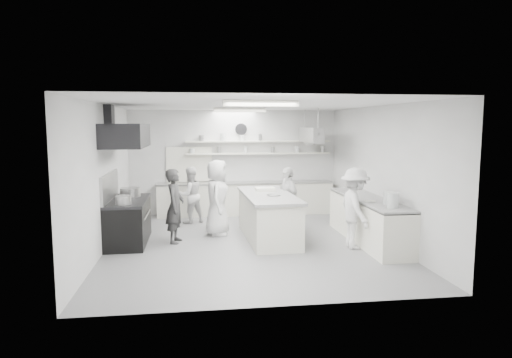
{
  "coord_description": "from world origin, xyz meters",
  "views": [
    {
      "loc": [
        -1.14,
        -9.57,
        2.58
      ],
      "look_at": [
        0.25,
        0.6,
        1.34
      ],
      "focal_mm": 31.64,
      "sensor_mm": 36.0,
      "label": 1
    }
  ],
  "objects": [
    {
      "name": "prep_island",
      "position": [
        0.5,
        0.38,
        0.49
      ],
      "size": [
        1.07,
        2.68,
        0.98
      ],
      "primitive_type": "cube",
      "rotation": [
        0.0,
        0.0,
        0.03
      ],
      "color": "silver",
      "rests_on": "floor"
    },
    {
      "name": "light_fixture_front",
      "position": [
        0.0,
        -1.8,
        2.94
      ],
      "size": [
        1.3,
        0.25,
        0.1
      ],
      "primitive_type": "cube",
      "color": "silver",
      "rests_on": "ceiling"
    },
    {
      "name": "bowl_island_a",
      "position": [
        0.58,
        0.13,
        1.01
      ],
      "size": [
        0.35,
        0.35,
        0.07
      ],
      "primitive_type": "imported",
      "rotation": [
        0.0,
        0.0,
        0.29
      ],
      "color": "#A1A1A1",
      "rests_on": "prep_island"
    },
    {
      "name": "bowl_right",
      "position": [
        2.48,
        -0.67,
        0.97
      ],
      "size": [
        0.26,
        0.26,
        0.06
      ],
      "primitive_type": "imported",
      "rotation": [
        0.0,
        0.0,
        0.18
      ],
      "color": "silver",
      "rests_on": "right_counter"
    },
    {
      "name": "cook_island_left",
      "position": [
        -0.63,
        0.86,
        0.88
      ],
      "size": [
        0.67,
        0.93,
        1.77
      ],
      "primitive_type": "imported",
      "rotation": [
        0.0,
        0.0,
        1.44
      ],
      "color": "silver",
      "rests_on": "floor"
    },
    {
      "name": "wall_left",
      "position": [
        -3.0,
        0.0,
        1.5
      ],
      "size": [
        0.04,
        7.0,
        3.0
      ],
      "primitive_type": "cube",
      "color": "silver",
      "rests_on": "floor"
    },
    {
      "name": "stove_pot",
      "position": [
        -2.6,
        0.83,
        1.03
      ],
      "size": [
        0.46,
        0.46,
        0.25
      ],
      "primitive_type": "cylinder",
      "color": "#A1A1A1",
      "rests_on": "stove"
    },
    {
      "name": "cook_right",
      "position": [
        2.16,
        -0.67,
        0.85
      ],
      "size": [
        0.65,
        1.11,
        1.7
      ],
      "primitive_type": "imported",
      "rotation": [
        0.0,
        0.0,
        1.59
      ],
      "color": "silver",
      "rests_on": "floor"
    },
    {
      "name": "cook_stove",
      "position": [
        -1.58,
        0.29,
        0.81
      ],
      "size": [
        0.49,
        0.66,
        1.63
      ],
      "primitive_type": "imported",
      "rotation": [
        0.0,
        0.0,
        1.38
      ],
      "color": "#302F30",
      "rests_on": "floor"
    },
    {
      "name": "ceiling",
      "position": [
        0.0,
        0.0,
        3.01
      ],
      "size": [
        6.0,
        7.0,
        0.02
      ],
      "primitive_type": "cube",
      "color": "silver",
      "rests_on": "wall_back"
    },
    {
      "name": "cook_island_right",
      "position": [
        1.06,
        0.9,
        0.79
      ],
      "size": [
        0.61,
        0.99,
        1.57
      ],
      "primitive_type": "imported",
      "rotation": [
        0.0,
        0.0,
        -1.3
      ],
      "color": "silver",
      "rests_on": "floor"
    },
    {
      "name": "right_counter",
      "position": [
        2.65,
        -0.2,
        0.47
      ],
      "size": [
        0.74,
        3.3,
        0.94
      ],
      "primitive_type": "cube",
      "color": "silver",
      "rests_on": "floor"
    },
    {
      "name": "light_fixture_rear",
      "position": [
        0.0,
        1.8,
        2.94
      ],
      "size": [
        1.3,
        0.25,
        0.1
      ],
      "primitive_type": "cube",
      "color": "silver",
      "rests_on": "ceiling"
    },
    {
      "name": "wall_clock",
      "position": [
        0.2,
        3.46,
        2.45
      ],
      "size": [
        0.32,
        0.05,
        0.32
      ],
      "primitive_type": "cylinder",
      "rotation": [
        1.57,
        0.0,
        0.0
      ],
      "color": "silver",
      "rests_on": "wall_back"
    },
    {
      "name": "back_counter",
      "position": [
        0.3,
        3.2,
        0.46
      ],
      "size": [
        5.0,
        0.6,
        0.92
      ],
      "primitive_type": "cube",
      "color": "silver",
      "rests_on": "floor"
    },
    {
      "name": "pass_through_window",
      "position": [
        -1.3,
        3.48,
        1.45
      ],
      "size": [
        1.3,
        0.04,
        1.0
      ],
      "primitive_type": "cube",
      "color": "black",
      "rests_on": "wall_back"
    },
    {
      "name": "floor",
      "position": [
        0.0,
        0.0,
        -0.01
      ],
      "size": [
        6.0,
        7.0,
        0.02
      ],
      "primitive_type": "cube",
      "color": "gray",
      "rests_on": "ground"
    },
    {
      "name": "wall_back",
      "position": [
        0.0,
        3.5,
        1.5
      ],
      "size": [
        6.0,
        0.04,
        3.0
      ],
      "primitive_type": "cube",
      "color": "silver",
      "rests_on": "floor"
    },
    {
      "name": "bowl_island_b",
      "position": [
        0.39,
        0.89,
        1.01
      ],
      "size": [
        0.24,
        0.24,
        0.06
      ],
      "primitive_type": "imported",
      "rotation": [
        0.0,
        0.0,
        -0.25
      ],
      "color": "silver",
      "rests_on": "prep_island"
    },
    {
      "name": "wall_front",
      "position": [
        0.0,
        -3.5,
        1.5
      ],
      "size": [
        6.0,
        0.04,
        3.0
      ],
      "primitive_type": "cube",
      "color": "silver",
      "rests_on": "floor"
    },
    {
      "name": "pot_rack",
      "position": [
        2.0,
        2.4,
        2.3
      ],
      "size": [
        0.3,
        1.6,
        0.4
      ],
      "primitive_type": "cube",
      "color": "#A1A1A1",
      "rests_on": "ceiling"
    },
    {
      "name": "wall_right",
      "position": [
        3.0,
        0.0,
        1.5
      ],
      "size": [
        0.04,
        7.0,
        3.0
      ],
      "primitive_type": "cube",
      "color": "silver",
      "rests_on": "floor"
    },
    {
      "name": "shelf_lower",
      "position": [
        0.7,
        3.37,
        1.75
      ],
      "size": [
        4.2,
        0.26,
        0.04
      ],
      "primitive_type": "cube",
      "color": "silver",
      "rests_on": "wall_back"
    },
    {
      "name": "cook_back",
      "position": [
        -1.28,
        2.26,
        0.74
      ],
      "size": [
        0.9,
        0.83,
        1.49
      ],
      "primitive_type": "imported",
      "rotation": [
        0.0,
        0.0,
        -2.67
      ],
      "color": "silver",
      "rests_on": "floor"
    },
    {
      "name": "shelf_upper",
      "position": [
        0.7,
        3.37,
        2.1
      ],
      "size": [
        4.2,
        0.26,
        0.04
      ],
      "primitive_type": "cube",
      "color": "silver",
      "rests_on": "wall_back"
    },
    {
      "name": "stove",
      "position": [
        -2.6,
        0.4,
        0.45
      ],
      "size": [
        0.8,
        1.8,
        0.9
      ],
      "primitive_type": "cube",
      "color": "black",
      "rests_on": "floor"
    },
    {
      "name": "exhaust_hood",
      "position": [
        -2.6,
        0.4,
        2.35
      ],
      "size": [
        0.85,
        2.0,
        0.5
      ],
      "primitive_type": "cube",
      "color": "black",
      "rests_on": "wall_left"
    }
  ]
}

